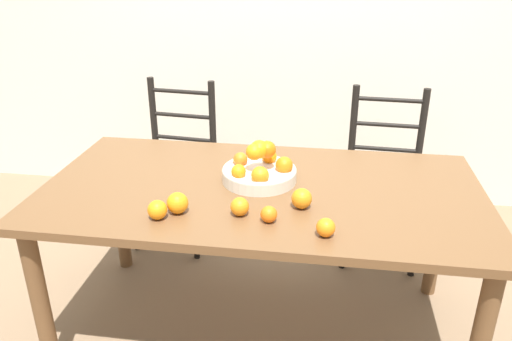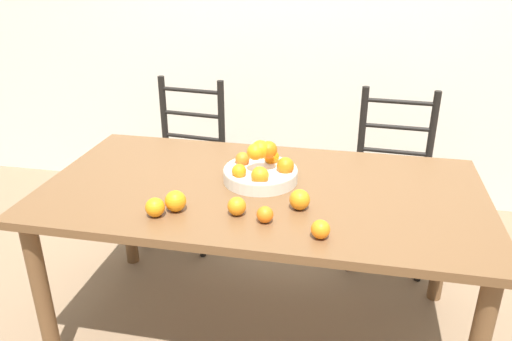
{
  "view_description": "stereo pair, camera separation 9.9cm",
  "coord_description": "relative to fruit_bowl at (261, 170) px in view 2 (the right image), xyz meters",
  "views": [
    {
      "loc": [
        0.25,
        -1.87,
        1.66
      ],
      "look_at": [
        -0.02,
        -0.04,
        0.84
      ],
      "focal_mm": 35.0,
      "sensor_mm": 36.0,
      "label": 1
    },
    {
      "loc": [
        0.35,
        -1.85,
        1.66
      ],
      "look_at": [
        -0.02,
        -0.04,
        0.84
      ],
      "focal_mm": 35.0,
      "sensor_mm": 36.0,
      "label": 2
    }
  ],
  "objects": [
    {
      "name": "orange_loose_2",
      "position": [
        -0.33,
        -0.38,
        -0.02
      ],
      "size": [
        0.07,
        0.07,
        0.07
      ],
      "color": "orange",
      "rests_on": "dining_table"
    },
    {
      "name": "chair_right",
      "position": [
        0.61,
        0.71,
        -0.34
      ],
      "size": [
        0.44,
        0.42,
        0.97
      ],
      "rotation": [
        0.0,
        0.0,
        -0.05
      ],
      "color": "black",
      "rests_on": "ground_plane"
    },
    {
      "name": "dining_table",
      "position": [
        0.02,
        -0.06,
        -0.14
      ],
      "size": [
        1.84,
        0.96,
        0.75
      ],
      "color": "brown",
      "rests_on": "ground_plane"
    },
    {
      "name": "orange_loose_5",
      "position": [
        -0.03,
        -0.31,
        -0.02
      ],
      "size": [
        0.07,
        0.07,
        0.07
      ],
      "color": "orange",
      "rests_on": "dining_table"
    },
    {
      "name": "orange_loose_0",
      "position": [
        -0.27,
        -0.33,
        -0.01
      ],
      "size": [
        0.08,
        0.08,
        0.08
      ],
      "color": "orange",
      "rests_on": "dining_table"
    },
    {
      "name": "wall_back",
      "position": [
        0.02,
        1.45,
        0.5
      ],
      "size": [
        8.0,
        0.06,
        2.6
      ],
      "color": "silver",
      "rests_on": "ground_plane"
    },
    {
      "name": "orange_loose_4",
      "position": [
        0.08,
        -0.35,
        -0.02
      ],
      "size": [
        0.06,
        0.06,
        0.06
      ],
      "color": "orange",
      "rests_on": "dining_table"
    },
    {
      "name": "orange_loose_3",
      "position": [
        0.19,
        -0.22,
        -0.01
      ],
      "size": [
        0.08,
        0.08,
        0.08
      ],
      "color": "orange",
      "rests_on": "dining_table"
    },
    {
      "name": "ground_plane",
      "position": [
        0.02,
        -0.06,
        -0.8
      ],
      "size": [
        12.0,
        12.0,
        0.0
      ],
      "primitive_type": "plane",
      "color": "#7F664C"
    },
    {
      "name": "chair_left",
      "position": [
        -0.6,
        0.71,
        -0.34
      ],
      "size": [
        0.46,
        0.44,
        0.97
      ],
      "rotation": [
        0.0,
        0.0,
        -0.1
      ],
      "color": "black",
      "rests_on": "ground_plane"
    },
    {
      "name": "fruit_bowl",
      "position": [
        0.0,
        0.0,
        0.0
      ],
      "size": [
        0.32,
        0.32,
        0.18
      ],
      "color": "beige",
      "rests_on": "dining_table"
    },
    {
      "name": "orange_loose_1",
      "position": [
        0.29,
        -0.41,
        -0.02
      ],
      "size": [
        0.07,
        0.07,
        0.07
      ],
      "color": "orange",
      "rests_on": "dining_table"
    }
  ]
}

